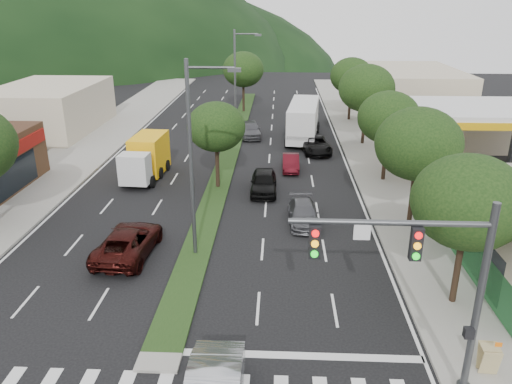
# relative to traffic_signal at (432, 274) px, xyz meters

# --- Properties ---
(ground) EXTENTS (160.00, 160.00, 0.00)m
(ground) POSITION_rel_traffic_signal_xyz_m (-9.03, 1.54, -4.65)
(ground) COLOR black
(ground) RESTS_ON ground
(sidewalk_right) EXTENTS (5.00, 90.00, 0.15)m
(sidewalk_right) POSITION_rel_traffic_signal_xyz_m (3.47, 26.54, -4.57)
(sidewalk_right) COLOR gray
(sidewalk_right) RESTS_ON ground
(sidewalk_left) EXTENTS (6.00, 90.00, 0.15)m
(sidewalk_left) POSITION_rel_traffic_signal_xyz_m (-22.03, 26.54, -4.57)
(sidewalk_left) COLOR gray
(sidewalk_left) RESTS_ON ground
(median) EXTENTS (1.60, 56.00, 0.12)m
(median) POSITION_rel_traffic_signal_xyz_m (-9.03, 29.54, -4.59)
(median) COLOR #1B3212
(median) RESTS_ON ground
(traffic_signal) EXTENTS (6.12, 0.40, 7.00)m
(traffic_signal) POSITION_rel_traffic_signal_xyz_m (0.00, 0.00, 0.00)
(traffic_signal) COLOR #47494C
(traffic_signal) RESTS_ON ground
(gas_canopy) EXTENTS (12.20, 8.20, 5.25)m
(gas_canopy) POSITION_rel_traffic_signal_xyz_m (9.97, 23.54, 0.00)
(gas_canopy) COLOR silver
(gas_canopy) RESTS_ON ground
(bldg_left_far) EXTENTS (9.00, 14.00, 4.60)m
(bldg_left_far) POSITION_rel_traffic_signal_xyz_m (-28.03, 35.54, -2.35)
(bldg_left_far) COLOR beige
(bldg_left_far) RESTS_ON ground
(bldg_right_far) EXTENTS (10.00, 16.00, 5.20)m
(bldg_right_far) POSITION_rel_traffic_signal_xyz_m (10.47, 45.54, -2.05)
(bldg_right_far) COLOR beige
(bldg_right_far) RESTS_ON ground
(tree_r_a) EXTENTS (4.60, 4.60, 6.63)m
(tree_r_a) POSITION_rel_traffic_signal_xyz_m (2.97, 5.54, 0.17)
(tree_r_a) COLOR black
(tree_r_a) RESTS_ON sidewalk_right
(tree_r_b) EXTENTS (4.80, 4.80, 6.94)m
(tree_r_b) POSITION_rel_traffic_signal_xyz_m (2.97, 13.54, 0.39)
(tree_r_b) COLOR black
(tree_r_b) RESTS_ON sidewalk_right
(tree_r_c) EXTENTS (4.40, 4.40, 6.48)m
(tree_r_c) POSITION_rel_traffic_signal_xyz_m (2.97, 21.54, 0.10)
(tree_r_c) COLOR black
(tree_r_c) RESTS_ON sidewalk_right
(tree_r_d) EXTENTS (5.00, 5.00, 7.17)m
(tree_r_d) POSITION_rel_traffic_signal_xyz_m (2.97, 31.54, 0.54)
(tree_r_d) COLOR black
(tree_r_d) RESTS_ON sidewalk_right
(tree_r_e) EXTENTS (4.60, 4.60, 6.71)m
(tree_r_e) POSITION_rel_traffic_signal_xyz_m (2.97, 41.54, 0.25)
(tree_r_e) COLOR black
(tree_r_e) RESTS_ON sidewalk_right
(tree_med_near) EXTENTS (4.00, 4.00, 6.02)m
(tree_med_near) POSITION_rel_traffic_signal_xyz_m (-9.03, 19.54, -0.22)
(tree_med_near) COLOR black
(tree_med_near) RESTS_ON median
(tree_med_far) EXTENTS (4.80, 4.80, 6.94)m
(tree_med_far) POSITION_rel_traffic_signal_xyz_m (-9.03, 45.54, 0.36)
(tree_med_far) COLOR black
(tree_med_far) RESTS_ON median
(streetlight_near) EXTENTS (2.60, 0.25, 10.00)m
(streetlight_near) POSITION_rel_traffic_signal_xyz_m (-8.82, 9.54, 0.94)
(streetlight_near) COLOR #47494C
(streetlight_near) RESTS_ON ground
(streetlight_mid) EXTENTS (2.60, 0.25, 10.00)m
(streetlight_mid) POSITION_rel_traffic_signal_xyz_m (-8.82, 34.54, 0.94)
(streetlight_mid) COLOR #47494C
(streetlight_mid) RESTS_ON ground
(suv_maroon) EXTENTS (2.83, 5.57, 1.51)m
(suv_maroon) POSITION_rel_traffic_signal_xyz_m (-12.47, 9.32, -3.89)
(suv_maroon) COLOR black
(suv_maroon) RESTS_ON ground
(car_queue_a) EXTENTS (1.83, 4.45, 1.51)m
(car_queue_a) POSITION_rel_traffic_signal_xyz_m (-5.75, 18.81, -3.89)
(car_queue_a) COLOR black
(car_queue_a) RESTS_ON ground
(car_queue_b) EXTENTS (1.90, 4.27, 1.22)m
(car_queue_b) POSITION_rel_traffic_signal_xyz_m (-3.21, 13.81, -4.04)
(car_queue_b) COLOR #4D4E52
(car_queue_b) RESTS_ON ground
(car_queue_c) EXTENTS (1.28, 3.65, 1.20)m
(car_queue_c) POSITION_rel_traffic_signal_xyz_m (-3.78, 23.81, -4.04)
(car_queue_c) COLOR #4B0C14
(car_queue_c) RESTS_ON ground
(car_queue_d) EXTENTS (2.92, 5.21, 1.38)m
(car_queue_d) POSITION_rel_traffic_signal_xyz_m (-1.55, 28.81, -3.96)
(car_queue_d) COLOR black
(car_queue_d) RESTS_ON ground
(car_queue_e) EXTENTS (2.43, 4.74, 1.55)m
(car_queue_e) POSITION_rel_traffic_signal_xyz_m (-7.53, 33.81, -3.87)
(car_queue_e) COLOR #4B4C51
(car_queue_e) RESTS_ON ground
(car_queue_f) EXTENTS (2.22, 5.01, 1.43)m
(car_queue_f) POSITION_rel_traffic_signal_xyz_m (-1.75, 38.81, -3.93)
(car_queue_f) COLOR black
(car_queue_f) RESTS_ON ground
(box_truck) EXTENTS (2.67, 6.21, 3.00)m
(box_truck) POSITION_rel_traffic_signal_xyz_m (-14.62, 21.74, -3.22)
(box_truck) COLOR silver
(box_truck) RESTS_ON ground
(motorhome) EXTENTS (3.65, 9.25, 3.46)m
(motorhome) POSITION_rel_traffic_signal_xyz_m (-2.45, 33.35, -2.80)
(motorhome) COLOR silver
(motorhome) RESTS_ON ground
(a_frame_sign) EXTENTS (0.68, 0.77, 1.43)m
(a_frame_sign) POSITION_rel_traffic_signal_xyz_m (2.74, 1.04, -3.86)
(a_frame_sign) COLOR tan
(a_frame_sign) RESTS_ON sidewalk_right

